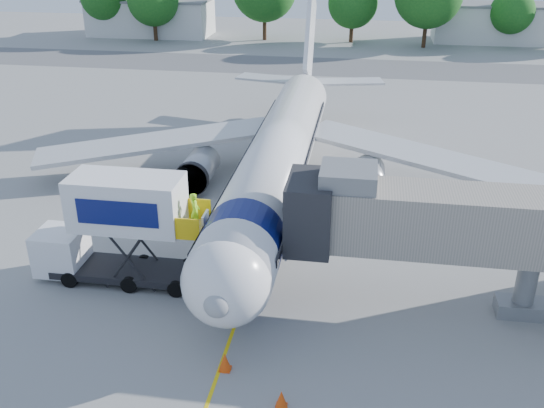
# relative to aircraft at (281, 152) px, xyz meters

# --- Properties ---
(ground) EXTENTS (160.00, 160.00, 0.00)m
(ground) POSITION_rel_aircraft_xyz_m (0.00, -4.12, -2.95)
(ground) COLOR gray
(ground) RESTS_ON ground
(guidance_line) EXTENTS (0.15, 70.00, 0.01)m
(guidance_line) POSITION_rel_aircraft_xyz_m (0.00, -4.12, -2.94)
(guidance_line) COLOR yellow
(guidance_line) RESTS_ON ground
(taxiway_strip) EXTENTS (120.00, 10.00, 0.01)m
(taxiway_strip) POSITION_rel_aircraft_xyz_m (0.00, 37.88, -2.94)
(taxiway_strip) COLOR #59595B
(taxiway_strip) RESTS_ON ground
(aircraft) EXTENTS (34.17, 37.73, 11.35)m
(aircraft) POSITION_rel_aircraft_xyz_m (0.00, 0.00, 0.00)
(aircraft) COLOR white
(aircraft) RESTS_ON ground
(jet_bridge) EXTENTS (13.90, 3.20, 6.60)m
(jet_bridge) POSITION_rel_aircraft_xyz_m (7.99, -11.12, 1.39)
(jet_bridge) COLOR gray
(jet_bridge) RESTS_ON ground
(catering_hiloader) EXTENTS (8.50, 2.44, 5.50)m
(catering_hiloader) POSITION_rel_aircraft_xyz_m (-6.26, -11.12, -0.19)
(catering_hiloader) COLOR black
(catering_hiloader) RESTS_ON ground
(safety_cone_a) EXTENTS (0.46, 0.46, 0.73)m
(safety_cone_a) POSITION_rel_aircraft_xyz_m (2.71, -18.46, -2.60)
(safety_cone_a) COLOR #E9460C
(safety_cone_a) RESTS_ON ground
(safety_cone_b) EXTENTS (0.49, 0.49, 0.78)m
(safety_cone_b) POSITION_rel_aircraft_xyz_m (0.23, -16.80, -2.57)
(safety_cone_b) COLOR #E9460C
(safety_cone_b) RESTS_ON ground
(outbuilding_left) EXTENTS (18.40, 8.40, 5.30)m
(outbuilding_left) POSITION_rel_aircraft_xyz_m (-28.00, 55.88, -0.29)
(outbuilding_left) COLOR silver
(outbuilding_left) RESTS_ON ground
(outbuilding_right) EXTENTS (16.40, 7.40, 5.30)m
(outbuilding_right) POSITION_rel_aircraft_xyz_m (22.00, 57.88, -0.29)
(outbuilding_right) COLOR silver
(outbuilding_right) RESTS_ON ground
(tree_b) EXTENTS (7.31, 7.31, 9.32)m
(tree_b) POSITION_rel_aircraft_xyz_m (-25.82, 51.23, 2.71)
(tree_b) COLOR #382314
(tree_b) RESTS_ON ground
(tree_d) EXTENTS (6.96, 6.96, 8.87)m
(tree_d) POSITION_rel_aircraft_xyz_m (2.33, 54.28, 2.44)
(tree_d) COLOR #382314
(tree_d) RESTS_ON ground
(tree_f) EXTENTS (5.96, 5.96, 7.60)m
(tree_f) POSITION_rel_aircraft_xyz_m (23.96, 54.75, 1.66)
(tree_f) COLOR #382314
(tree_f) RESTS_ON ground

